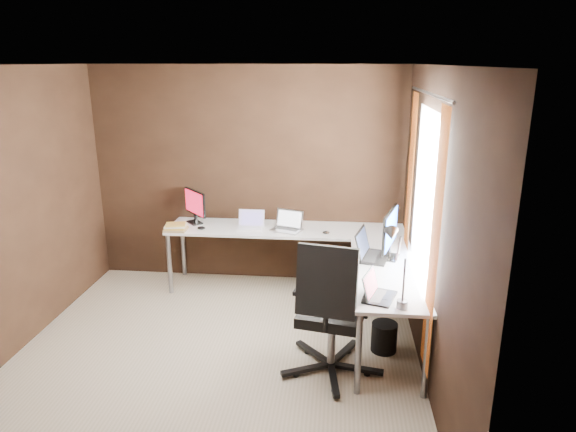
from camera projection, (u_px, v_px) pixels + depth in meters
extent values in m
cube|color=#C1B096|center=(216.00, 356.00, 4.59)|extent=(3.60, 3.60, 0.00)
cube|color=white|center=(202.00, 65.00, 3.86)|extent=(3.60, 3.60, 0.00)
cube|color=black|center=(248.00, 176.00, 5.94)|extent=(3.60, 0.00, 2.50)
cube|color=black|center=(120.00, 333.00, 2.51)|extent=(3.60, 0.00, 2.50)
cube|color=black|center=(4.00, 217.00, 4.40)|extent=(0.00, 3.60, 2.50)
cube|color=black|center=(433.00, 230.00, 4.05)|extent=(0.00, 3.60, 2.50)
cube|color=white|center=(426.00, 194.00, 4.33)|extent=(0.00, 1.00, 1.30)
cube|color=orange|center=(434.00, 246.00, 3.70)|extent=(0.01, 0.35, 2.00)
cube|color=orange|center=(409.00, 196.00, 5.08)|extent=(0.01, 0.35, 2.00)
cylinder|color=slate|center=(429.00, 94.00, 4.09)|extent=(0.02, 1.90, 0.02)
cube|color=white|center=(286.00, 229.00, 5.76)|extent=(2.65, 0.60, 0.03)
cube|color=white|center=(386.00, 272.00, 4.59)|extent=(0.60, 1.65, 0.03)
cylinder|color=slate|center=(170.00, 264.00, 5.74)|extent=(0.05, 0.05, 0.70)
cylinder|color=slate|center=(183.00, 248.00, 6.24)|extent=(0.05, 0.05, 0.70)
cylinder|color=slate|center=(358.00, 354.00, 3.98)|extent=(0.05, 0.05, 0.70)
cylinder|color=slate|center=(427.00, 358.00, 3.93)|extent=(0.05, 0.05, 0.70)
cylinder|color=slate|center=(397.00, 255.00, 5.99)|extent=(0.05, 0.05, 0.70)
cube|color=white|center=(372.00, 279.00, 5.46)|extent=(0.42, 0.50, 0.60)
cube|color=black|center=(195.00, 222.00, 5.94)|extent=(0.22, 0.23, 0.01)
cube|color=black|center=(196.00, 218.00, 5.93)|extent=(0.05, 0.05, 0.09)
cube|color=black|center=(195.00, 202.00, 5.88)|extent=(0.32, 0.34, 0.28)
cube|color=red|center=(194.00, 203.00, 5.87)|extent=(0.28, 0.31, 0.25)
cube|color=black|center=(390.00, 257.00, 4.88)|extent=(0.19, 0.25, 0.01)
cube|color=black|center=(389.00, 251.00, 4.87)|extent=(0.04, 0.06, 0.10)
cube|color=black|center=(390.00, 229.00, 4.81)|extent=(0.18, 0.56, 0.36)
cube|color=#0F3CAA|center=(391.00, 229.00, 4.80)|extent=(0.15, 0.52, 0.33)
cube|color=white|center=(250.00, 228.00, 5.73)|extent=(0.30, 0.21, 0.02)
cube|color=white|center=(252.00, 218.00, 5.78)|extent=(0.29, 0.06, 0.18)
cube|color=#65589E|center=(251.00, 218.00, 5.77)|extent=(0.26, 0.05, 0.16)
cube|color=silver|center=(286.00, 230.00, 5.67)|extent=(0.38, 0.32, 0.02)
cube|color=silver|center=(290.00, 219.00, 5.71)|extent=(0.32, 0.17, 0.20)
cube|color=white|center=(289.00, 219.00, 5.71)|extent=(0.28, 0.14, 0.17)
cube|color=black|center=(373.00, 257.00, 4.89)|extent=(0.37, 0.46, 0.02)
cube|color=black|center=(362.00, 242.00, 4.89)|extent=(0.17, 0.41, 0.25)
cube|color=#1C243A|center=(363.00, 243.00, 4.89)|extent=(0.15, 0.36, 0.22)
cube|color=black|center=(380.00, 297.00, 4.06)|extent=(0.30, 0.36, 0.02)
cube|color=black|center=(370.00, 283.00, 4.06)|extent=(0.15, 0.31, 0.19)
cube|color=#B04D64|center=(371.00, 284.00, 4.06)|extent=(0.13, 0.27, 0.16)
cube|color=#9C8154|center=(176.00, 229.00, 5.68)|extent=(0.24, 0.20, 0.02)
cube|color=gold|center=(176.00, 227.00, 5.67)|extent=(0.23, 0.19, 0.02)
cube|color=beige|center=(176.00, 226.00, 5.67)|extent=(0.26, 0.22, 0.02)
cube|color=gold|center=(176.00, 224.00, 5.66)|extent=(0.24, 0.21, 0.01)
ellipsoid|color=black|center=(201.00, 228.00, 5.71)|extent=(0.11, 0.09, 0.04)
ellipsoid|color=black|center=(326.00, 232.00, 5.57)|extent=(0.09, 0.07, 0.03)
cylinder|color=slate|center=(402.00, 304.00, 3.89)|extent=(0.08, 0.08, 0.06)
cylinder|color=slate|center=(404.00, 280.00, 3.83)|extent=(0.02, 0.02, 0.34)
cylinder|color=slate|center=(399.00, 249.00, 3.79)|extent=(0.02, 0.18, 0.25)
cone|color=slate|center=(392.00, 235.00, 3.84)|extent=(0.11, 0.14, 0.14)
cylinder|color=slate|center=(331.00, 340.00, 4.32)|extent=(0.07, 0.07, 0.43)
cube|color=black|center=(332.00, 313.00, 4.25)|extent=(0.60, 0.60, 0.09)
cube|color=black|center=(327.00, 282.00, 3.91)|extent=(0.49, 0.22, 0.56)
cylinder|color=black|center=(384.00, 337.00, 4.64)|extent=(0.23, 0.23, 0.27)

